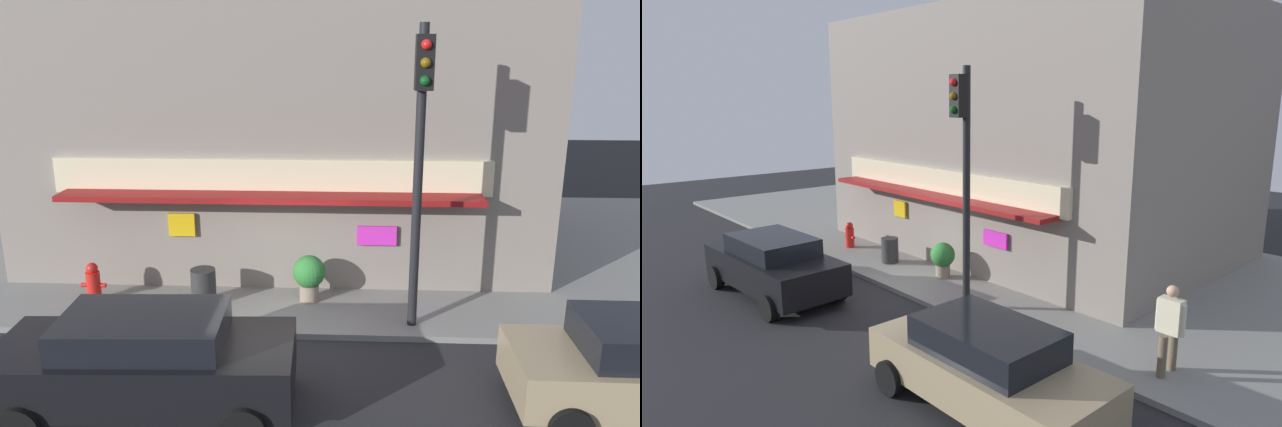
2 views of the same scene
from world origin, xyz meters
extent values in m
plane|color=#232326|center=(0.00, 0.00, 0.00)|extent=(50.49, 50.49, 0.00)
cube|color=gray|center=(0.00, 5.53, 0.06)|extent=(33.66, 11.05, 0.13)
cube|color=gray|center=(-0.49, 6.46, 3.97)|extent=(12.49, 8.38, 7.67)
cube|color=beige|center=(-0.49, 2.19, 2.74)|extent=(9.49, 0.16, 0.76)
cube|color=maroon|center=(-0.49, 1.84, 2.38)|extent=(8.99, 0.90, 0.12)
cube|color=yellow|center=(-2.50, 2.21, 1.62)|extent=(0.59, 0.08, 0.52)
cube|color=#E533CC|center=(1.83, 2.21, 1.43)|extent=(0.87, 0.08, 0.43)
cylinder|color=black|center=(2.48, 0.53, 3.00)|extent=(0.18, 0.18, 5.75)
cube|color=black|center=(2.48, 0.28, 5.21)|extent=(0.32, 0.28, 0.95)
sphere|color=red|center=(2.48, 0.13, 5.51)|extent=(0.18, 0.18, 0.18)
sphere|color=brown|center=(2.48, 0.13, 5.21)|extent=(0.18, 0.18, 0.18)
sphere|color=#0F4C19|center=(2.48, 0.13, 4.91)|extent=(0.18, 0.18, 0.18)
cylinder|color=red|center=(-4.26, 1.34, 0.46)|extent=(0.30, 0.30, 0.67)
sphere|color=red|center=(-4.26, 1.34, 0.88)|extent=(0.25, 0.25, 0.25)
cylinder|color=red|center=(-4.47, 1.34, 0.50)|extent=(0.12, 0.10, 0.10)
cylinder|color=red|center=(-4.06, 1.34, 0.50)|extent=(0.12, 0.10, 0.10)
cylinder|color=#2D2D2D|center=(-1.87, 1.32, 0.52)|extent=(0.53, 0.53, 0.78)
cylinder|color=brown|center=(7.42, 0.83, 0.53)|extent=(0.16, 0.16, 0.81)
cylinder|color=brown|center=(7.42, 1.25, 0.53)|extent=(0.16, 0.16, 0.81)
cube|color=beige|center=(7.42, 1.04, 1.27)|extent=(0.43, 0.24, 0.66)
sphere|color=tan|center=(7.42, 1.04, 1.74)|extent=(0.22, 0.22, 0.22)
cylinder|color=beige|center=(7.66, 1.04, 1.24)|extent=(0.10, 0.10, 0.60)
cylinder|color=beige|center=(7.19, 1.04, 1.24)|extent=(0.10, 0.10, 0.60)
cylinder|color=gray|center=(0.37, 1.58, 0.31)|extent=(0.42, 0.42, 0.37)
sphere|color=#2D7A33|center=(0.37, 1.58, 0.80)|extent=(0.70, 0.70, 0.70)
cylinder|color=#59595B|center=(0.09, 2.80, 0.29)|extent=(0.48, 0.48, 0.33)
sphere|color=#1E6628|center=(0.09, 2.80, 0.74)|extent=(0.68, 0.68, 0.68)
cube|color=black|center=(-1.87, -2.40, 0.73)|extent=(4.61, 2.06, 0.82)
cube|color=black|center=(-1.87, -2.40, 1.37)|extent=(2.51, 1.67, 0.46)
cylinder|color=black|center=(-0.33, -1.40, 0.32)|extent=(0.65, 0.25, 0.64)
cylinder|color=black|center=(-0.25, -3.27, 0.32)|extent=(0.65, 0.25, 0.64)
cylinder|color=black|center=(-3.50, -1.54, 0.32)|extent=(0.65, 0.25, 0.64)
cylinder|color=black|center=(-3.42, -3.41, 0.32)|extent=(0.65, 0.25, 0.64)
cube|color=#9E8966|center=(5.89, -2.18, 0.69)|extent=(4.37, 1.80, 0.73)
cube|color=black|center=(5.89, -2.18, 1.31)|extent=(2.36, 1.50, 0.52)
cylinder|color=black|center=(7.42, -1.30, 0.32)|extent=(0.64, 0.22, 0.64)
cylinder|color=black|center=(4.37, -1.28, 0.32)|extent=(0.64, 0.22, 0.64)
cylinder|color=black|center=(4.36, -3.06, 0.32)|extent=(0.64, 0.22, 0.64)
camera|label=1|loc=(1.20, -10.73, 5.59)|focal=34.56mm
camera|label=2|loc=(11.74, -8.09, 5.17)|focal=30.65mm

